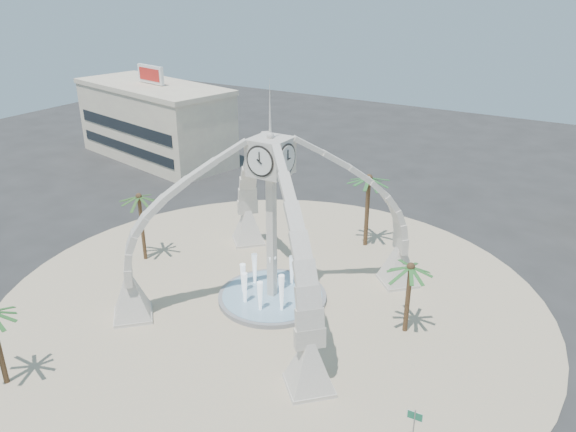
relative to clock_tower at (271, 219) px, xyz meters
The scene contains 9 objects.
ground 6.49m from the clock_tower, 90.00° to the left, with size 140.00×140.00×0.00m, color #282828.
plaza 6.46m from the clock_tower, 90.00° to the left, with size 40.00×40.00×0.06m, color tan.
clock_tower is the anchor object (origin of this frame).
fountain 6.20m from the clock_tower, 90.00° to the left, with size 8.00×8.00×3.62m.
building_nw 38.87m from the clock_tower, 145.49° to the left, with size 23.75×13.73×11.90m.
palm_east 10.04m from the clock_tower, ahead, with size 3.95×3.95×5.56m.
palm_west 12.69m from the clock_tower, behind, with size 4.15×4.15×6.32m.
palm_north 12.14m from the clock_tower, 79.76° to the left, with size 4.41×4.41×7.09m.
street_sign 16.64m from the clock_tower, 30.66° to the right, with size 0.82×0.07×2.23m.
Camera 1 is at (19.54, -30.03, 22.08)m, focal length 35.00 mm.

